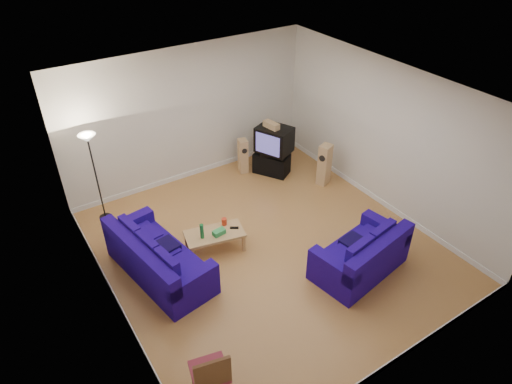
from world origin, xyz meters
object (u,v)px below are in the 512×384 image
sofa_loveseat (362,257)px  television (274,140)px  sofa_three_seat (157,261)px  tv_stand (272,163)px  coffee_table (215,235)px

sofa_loveseat → television: size_ratio=1.97×
sofa_three_seat → tv_stand: size_ratio=2.86×
sofa_loveseat → tv_stand: bearing=71.6°
tv_stand → television: bearing=-13.3°
coffee_table → sofa_loveseat: bearing=-45.4°
tv_stand → television: (0.02, -0.06, 0.68)m
sofa_three_seat → tv_stand: (3.79, 1.81, -0.07)m
tv_stand → coffee_table: bearing=-86.9°
sofa_three_seat → television: bearing=105.1°
coffee_table → tv_stand: size_ratio=1.45×
sofa_loveseat → television: bearing=71.1°
sofa_three_seat → tv_stand: 4.20m
sofa_loveseat → tv_stand: size_ratio=2.28×
sofa_three_seat → television: 4.24m
sofa_loveseat → television: television is taller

